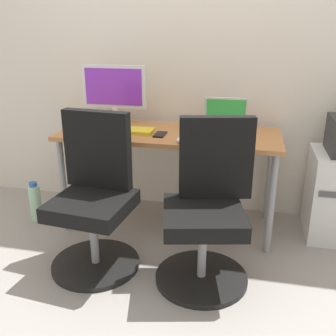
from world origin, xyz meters
TOP-DOWN VIEW (x-y plane):
  - ground_plane at (0.00, 0.00)m, footprint 5.28×5.28m
  - back_wall at (0.00, 0.38)m, footprint 4.40×0.04m
  - desk at (0.00, 0.00)m, footprint 1.53×0.60m
  - office_chair_left at (-0.34, -0.58)m, footprint 0.54×0.54m
  - office_chair_right at (0.34, -0.58)m, footprint 0.54×0.54m
  - water_bottle_on_floor at (-1.01, -0.16)m, footprint 0.09×0.09m
  - desktop_monitor at (-0.45, 0.16)m, footprint 0.48×0.18m
  - open_laptop at (0.37, 0.13)m, footprint 0.31×0.28m
  - keyboard_by_monitor at (-0.45, -0.22)m, footprint 0.34×0.12m
  - keyboard_by_laptop at (0.37, -0.22)m, footprint 0.34×0.12m
  - mouse_by_monitor at (-0.24, -0.23)m, footprint 0.06×0.10m
  - mouse_by_laptop at (0.12, -0.23)m, footprint 0.06×0.10m
  - coffee_mug at (-0.54, -0.02)m, footprint 0.08×0.08m
  - pen_cup at (0.11, 0.10)m, footprint 0.07×0.07m
  - phone_near_laptop at (-0.04, -0.09)m, footprint 0.07×0.14m
  - notebook at (-0.21, -0.07)m, footprint 0.21×0.15m

SIDE VIEW (x-z plane):
  - ground_plane at x=0.00m, z-range 0.00..0.00m
  - water_bottle_on_floor at x=-1.01m, z-range -0.01..0.30m
  - office_chair_left at x=-0.34m, z-range -0.05..0.89m
  - office_chair_right at x=0.34m, z-range -0.05..0.89m
  - desk at x=0.00m, z-range 0.28..1.00m
  - phone_near_laptop at x=-0.04m, z-range 0.71..0.72m
  - keyboard_by_monitor at x=-0.45m, z-range 0.71..0.73m
  - keyboard_by_laptop at x=0.37m, z-range 0.71..0.73m
  - notebook at x=-0.21m, z-range 0.71..0.74m
  - mouse_by_monitor at x=-0.24m, z-range 0.71..0.74m
  - mouse_by_laptop at x=0.12m, z-range 0.71..0.74m
  - coffee_mug at x=-0.54m, z-range 0.71..0.80m
  - pen_cup at x=0.11m, z-range 0.71..0.82m
  - open_laptop at x=0.37m, z-range 0.66..0.88m
  - desktop_monitor at x=-0.45m, z-range 0.75..1.18m
  - back_wall at x=0.00m, z-range 0.00..2.60m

